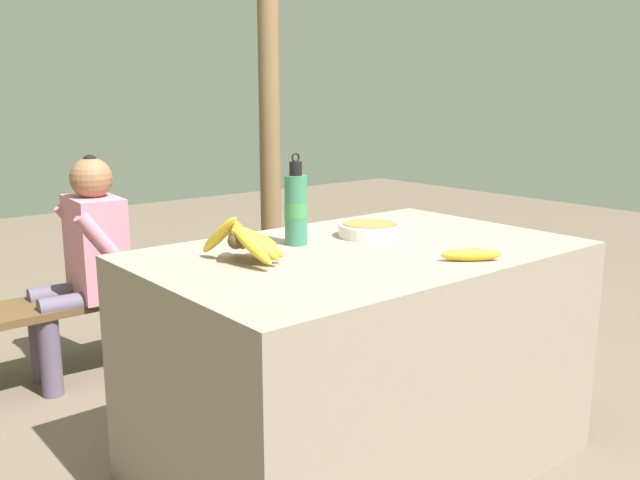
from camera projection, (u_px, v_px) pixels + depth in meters
The scene contains 10 objects.
ground_plane at pixel (359, 461), 2.43m from camera, with size 12.00×12.00×0.00m, color brown.
market_counter at pixel (360, 358), 2.34m from camera, with size 1.46×0.93×0.78m.
banana_bunch_ripe at pixel (246, 239), 2.07m from camera, with size 0.21×0.33×0.16m.
serving_bowl at pixel (370, 229), 2.45m from camera, with size 0.23×0.23×0.05m.
water_bottle at pixel (296, 208), 2.30m from camera, with size 0.08×0.08×0.31m.
loose_banana_front at pixel (471, 255), 2.09m from camera, with size 0.18×0.15×0.04m.
wooden_bench at pixel (131, 298), 3.24m from camera, with size 1.88×0.32×0.39m.
seated_vendor at pixel (86, 254), 3.03m from camera, with size 0.42×0.40×1.03m.
banana_bunch_green at pixel (229, 257), 3.56m from camera, with size 0.18×0.27×0.13m.
support_post_far at pixel (269, 95), 3.81m from camera, with size 0.12×0.12×2.57m.
Camera 1 is at (-1.51, -1.61, 1.29)m, focal length 38.00 mm.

